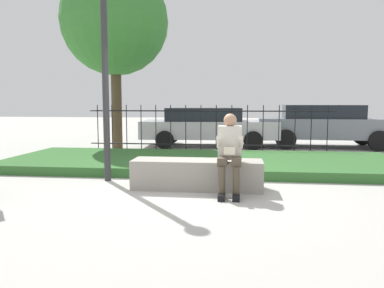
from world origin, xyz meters
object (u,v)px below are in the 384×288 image
person_seated_reader (230,150)px  car_parked_right (325,124)px  tree_behind_fence (115,22)px  car_parked_center (208,126)px  street_lamp (105,55)px  stone_bench (197,176)px

person_seated_reader → car_parked_right: 7.48m
person_seated_reader → tree_behind_fence: bearing=123.5°
car_parked_center → street_lamp: 6.25m
person_seated_reader → car_parked_center: (-0.86, 6.64, -0.02)m
tree_behind_fence → stone_bench: bearing=-59.2°
stone_bench → tree_behind_fence: (-3.11, 5.21, 3.72)m
stone_bench → car_parked_center: bearing=92.8°
car_parked_center → stone_bench: bearing=-90.6°
person_seated_reader → car_parked_center: 6.70m
person_seated_reader → stone_bench: bearing=149.0°
stone_bench → street_lamp: (-1.75, 0.46, 2.12)m
person_seated_reader → car_parked_right: car_parked_right is taller
car_parked_right → tree_behind_fence: 7.52m
car_parked_right → street_lamp: (-5.33, -6.05, 1.60)m
person_seated_reader → tree_behind_fence: 7.39m
car_parked_right → tree_behind_fence: (-6.69, -1.30, 3.19)m
street_lamp → stone_bench: bearing=-14.6°
stone_bench → person_seated_reader: 0.82m
stone_bench → car_parked_center: car_parked_center is taller
street_lamp → tree_behind_fence: (-1.35, 4.76, 1.60)m
stone_bench → person_seated_reader: person_seated_reader is taller
tree_behind_fence → car_parked_right: bearing=11.0°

